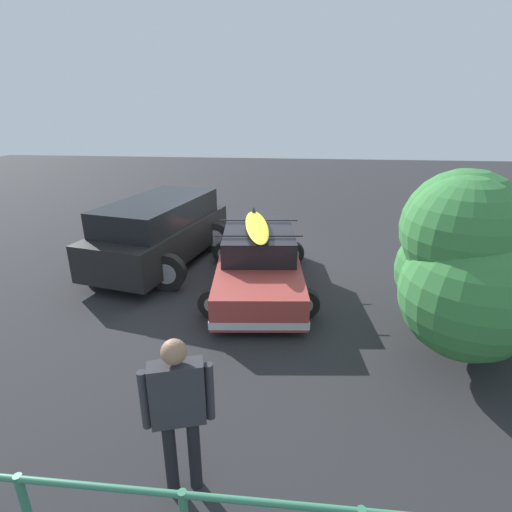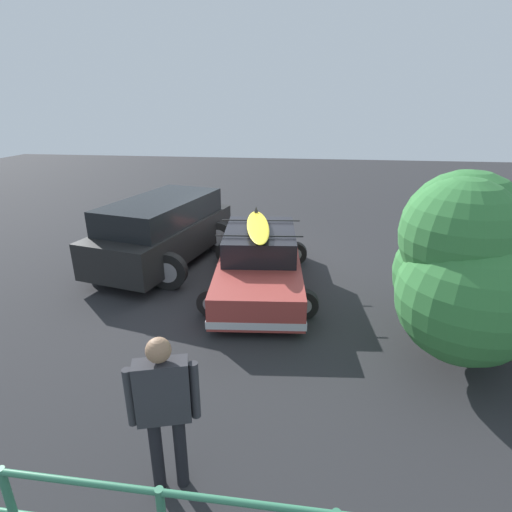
% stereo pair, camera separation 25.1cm
% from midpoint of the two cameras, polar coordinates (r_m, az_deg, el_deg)
% --- Properties ---
extents(ground_plane, '(44.00, 44.00, 0.02)m').
position_cam_midpoint_polar(ground_plane, '(9.67, -2.35, -2.53)').
color(ground_plane, '#28282B').
rests_on(ground_plane, ground).
extents(sedan_car, '(2.57, 4.60, 1.56)m').
position_cam_midpoint_polar(sedan_car, '(8.79, -0.42, -0.63)').
color(sedan_car, '#9E3833').
rests_on(sedan_car, ground).
extents(suv_car, '(3.16, 4.65, 1.68)m').
position_cam_midpoint_polar(suv_car, '(10.24, -14.16, 3.49)').
color(suv_car, black).
rests_on(suv_car, ground).
extents(person_bystander, '(0.68, 0.35, 1.82)m').
position_cam_midpoint_polar(person_bystander, '(4.23, -12.83, -20.02)').
color(person_bystander, black).
rests_on(person_bystander, ground).
extents(bush_near_left, '(2.53, 3.38, 2.93)m').
position_cam_midpoint_polar(bush_near_left, '(6.93, 26.95, -1.38)').
color(bush_near_left, brown).
rests_on(bush_near_left, ground).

